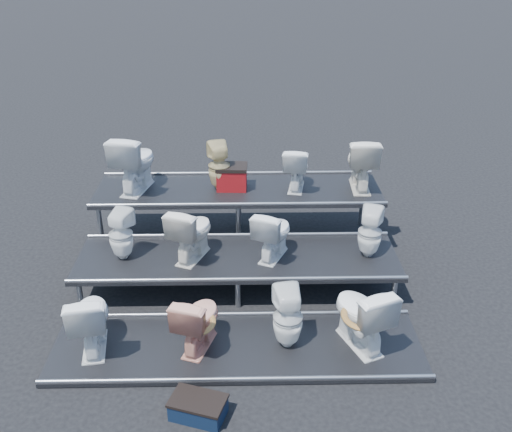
{
  "coord_description": "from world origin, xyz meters",
  "views": [
    {
      "loc": [
        0.11,
        -6.45,
        4.3
      ],
      "look_at": [
        0.24,
        0.1,
        1.0
      ],
      "focal_mm": 40.0,
      "sensor_mm": 36.0,
      "label": 1
    }
  ],
  "objects_px": {
    "toilet_0": "(90,319)",
    "toilet_6": "(273,233)",
    "toilet_1": "(198,320)",
    "toilet_3": "(361,314)",
    "toilet_4": "(121,235)",
    "toilet_10": "(296,168)",
    "toilet_5": "(191,232)",
    "toilet_2": "(288,318)",
    "toilet_7": "(370,232)",
    "toilet_9": "(219,166)",
    "red_crate": "(232,178)",
    "toilet_11": "(361,162)",
    "step_stool": "(198,409)",
    "toilet_8": "(135,162)"
  },
  "relations": [
    {
      "from": "toilet_3",
      "to": "toilet_6",
      "type": "height_order",
      "value": "toilet_6"
    },
    {
      "from": "toilet_1",
      "to": "toilet_4",
      "type": "distance_m",
      "value": 1.72
    },
    {
      "from": "toilet_1",
      "to": "toilet_5",
      "type": "height_order",
      "value": "toilet_5"
    },
    {
      "from": "toilet_4",
      "to": "toilet_9",
      "type": "relative_size",
      "value": 0.96
    },
    {
      "from": "toilet_2",
      "to": "toilet_5",
      "type": "relative_size",
      "value": 1.0
    },
    {
      "from": "toilet_8",
      "to": "toilet_10",
      "type": "bearing_deg",
      "value": -166.13
    },
    {
      "from": "toilet_6",
      "to": "toilet_9",
      "type": "xyz_separation_m",
      "value": [
        -0.73,
        1.3,
        0.41
      ]
    },
    {
      "from": "toilet_3",
      "to": "toilet_4",
      "type": "bearing_deg",
      "value": -46.48
    },
    {
      "from": "toilet_4",
      "to": "step_stool",
      "type": "height_order",
      "value": "toilet_4"
    },
    {
      "from": "toilet_6",
      "to": "toilet_7",
      "type": "relative_size",
      "value": 1.0
    },
    {
      "from": "toilet_0",
      "to": "red_crate",
      "type": "bearing_deg",
      "value": -129.37
    },
    {
      "from": "toilet_10",
      "to": "red_crate",
      "type": "distance_m",
      "value": 0.96
    },
    {
      "from": "toilet_4",
      "to": "step_stool",
      "type": "xyz_separation_m",
      "value": [
        1.12,
        -2.3,
        -0.71
      ]
    },
    {
      "from": "toilet_1",
      "to": "toilet_3",
      "type": "relative_size",
      "value": 0.87
    },
    {
      "from": "toilet_8",
      "to": "step_stool",
      "type": "distance_m",
      "value": 3.96
    },
    {
      "from": "toilet_2",
      "to": "toilet_9",
      "type": "bearing_deg",
      "value": -80.28
    },
    {
      "from": "toilet_3",
      "to": "toilet_11",
      "type": "bearing_deg",
      "value": -121.36
    },
    {
      "from": "toilet_11",
      "to": "toilet_8",
      "type": "bearing_deg",
      "value": 2.81
    },
    {
      "from": "toilet_1",
      "to": "toilet_5",
      "type": "bearing_deg",
      "value": -64.56
    },
    {
      "from": "toilet_7",
      "to": "step_stool",
      "type": "height_order",
      "value": "toilet_7"
    },
    {
      "from": "toilet_9",
      "to": "toilet_1",
      "type": "bearing_deg",
      "value": 72.37
    },
    {
      "from": "toilet_7",
      "to": "toilet_8",
      "type": "distance_m",
      "value": 3.5
    },
    {
      "from": "toilet_9",
      "to": "toilet_7",
      "type": "bearing_deg",
      "value": 132.74
    },
    {
      "from": "toilet_2",
      "to": "toilet_7",
      "type": "height_order",
      "value": "toilet_7"
    },
    {
      "from": "toilet_5",
      "to": "red_crate",
      "type": "distance_m",
      "value": 1.41
    },
    {
      "from": "step_stool",
      "to": "toilet_10",
      "type": "bearing_deg",
      "value": 89.47
    },
    {
      "from": "toilet_1",
      "to": "toilet_4",
      "type": "bearing_deg",
      "value": -32.16
    },
    {
      "from": "toilet_2",
      "to": "toilet_3",
      "type": "bearing_deg",
      "value": 171.76
    },
    {
      "from": "toilet_3",
      "to": "toilet_11",
      "type": "height_order",
      "value": "toilet_11"
    },
    {
      "from": "toilet_2",
      "to": "toilet_11",
      "type": "height_order",
      "value": "toilet_11"
    },
    {
      "from": "toilet_3",
      "to": "red_crate",
      "type": "xyz_separation_m",
      "value": [
        -1.48,
        2.61,
        0.55
      ]
    },
    {
      "from": "toilet_1",
      "to": "toilet_9",
      "type": "xyz_separation_m",
      "value": [
        0.16,
        2.6,
        0.8
      ]
    },
    {
      "from": "toilet_3",
      "to": "toilet_10",
      "type": "xyz_separation_m",
      "value": [
        -0.53,
        2.6,
        0.71
      ]
    },
    {
      "from": "toilet_2",
      "to": "toilet_10",
      "type": "xyz_separation_m",
      "value": [
        0.29,
        2.6,
        0.75
      ]
    },
    {
      "from": "toilet_1",
      "to": "toilet_3",
      "type": "xyz_separation_m",
      "value": [
        1.82,
        0.0,
        0.05
      ]
    },
    {
      "from": "toilet_8",
      "to": "toilet_11",
      "type": "relative_size",
      "value": 1.08
    },
    {
      "from": "toilet_6",
      "to": "red_crate",
      "type": "height_order",
      "value": "red_crate"
    },
    {
      "from": "toilet_6",
      "to": "toilet_1",
      "type": "bearing_deg",
      "value": 80.39
    },
    {
      "from": "toilet_4",
      "to": "toilet_8",
      "type": "height_order",
      "value": "toilet_8"
    },
    {
      "from": "toilet_2",
      "to": "toilet_3",
      "type": "height_order",
      "value": "toilet_3"
    },
    {
      "from": "toilet_4",
      "to": "toilet_11",
      "type": "distance_m",
      "value": 3.58
    },
    {
      "from": "toilet_2",
      "to": "toilet_3",
      "type": "relative_size",
      "value": 0.91
    },
    {
      "from": "toilet_0",
      "to": "toilet_5",
      "type": "xyz_separation_m",
      "value": [
        1.04,
        1.3,
        0.38
      ]
    },
    {
      "from": "toilet_2",
      "to": "red_crate",
      "type": "height_order",
      "value": "red_crate"
    },
    {
      "from": "toilet_4",
      "to": "toilet_5",
      "type": "height_order",
      "value": "toilet_5"
    },
    {
      "from": "toilet_3",
      "to": "toilet_6",
      "type": "bearing_deg",
      "value": -76.8
    },
    {
      "from": "toilet_9",
      "to": "toilet_6",
      "type": "bearing_deg",
      "value": 105.36
    },
    {
      "from": "toilet_0",
      "to": "toilet_6",
      "type": "distance_m",
      "value": 2.48
    },
    {
      "from": "toilet_5",
      "to": "toilet_10",
      "type": "relative_size",
      "value": 1.14
    },
    {
      "from": "toilet_4",
      "to": "toilet_10",
      "type": "xyz_separation_m",
      "value": [
        2.35,
        1.3,
        0.38
      ]
    }
  ]
}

